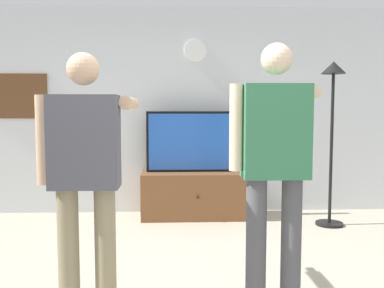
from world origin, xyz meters
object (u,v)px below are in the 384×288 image
(floor_lamp, at_px, (332,109))
(person_standing_nearer_lamp, at_px, (86,167))
(wall_clock, at_px, (195,51))
(tv_stand, at_px, (196,195))
(television, at_px, (196,142))
(framed_picture, at_px, (19,96))
(person_standing_nearer_couch, at_px, (275,158))

(floor_lamp, xyz_separation_m, person_standing_nearer_lamp, (-2.42, -2.02, -0.38))
(wall_clock, distance_m, floor_lamp, 1.88)
(tv_stand, height_order, television, television)
(floor_lamp, bearing_deg, framed_picture, 169.21)
(floor_lamp, distance_m, person_standing_nearer_lamp, 3.17)
(tv_stand, relative_size, person_standing_nearer_couch, 0.76)
(wall_clock, xyz_separation_m, floor_lamp, (1.56, -0.73, -0.76))
(wall_clock, distance_m, framed_picture, 2.36)
(framed_picture, height_order, person_standing_nearer_couch, framed_picture)
(television, relative_size, person_standing_nearer_lamp, 0.73)
(wall_clock, height_order, person_standing_nearer_couch, wall_clock)
(television, bearing_deg, framed_picture, 173.78)
(television, distance_m, wall_clock, 1.19)
(tv_stand, bearing_deg, floor_lamp, -15.66)
(floor_lamp, height_order, person_standing_nearer_couch, floor_lamp)
(framed_picture, relative_size, floor_lamp, 0.38)
(wall_clock, xyz_separation_m, framed_picture, (-2.28, 0.00, -0.59))
(person_standing_nearer_lamp, bearing_deg, person_standing_nearer_couch, 1.82)
(floor_lamp, bearing_deg, wall_clock, 154.98)
(floor_lamp, bearing_deg, person_standing_nearer_couch, -120.32)
(wall_clock, distance_m, person_standing_nearer_lamp, 3.09)
(wall_clock, height_order, floor_lamp, wall_clock)
(person_standing_nearer_lamp, bearing_deg, floor_lamp, 39.82)
(floor_lamp, relative_size, person_standing_nearer_lamp, 1.11)
(framed_picture, height_order, person_standing_nearer_lamp, framed_picture)
(framed_picture, bearing_deg, tv_stand, -7.36)
(television, bearing_deg, person_standing_nearer_lamp, -109.04)
(wall_clock, height_order, framed_picture, wall_clock)
(wall_clock, relative_size, person_standing_nearer_lamp, 0.17)
(tv_stand, distance_m, person_standing_nearer_couch, 2.56)
(person_standing_nearer_couch, bearing_deg, television, 99.24)
(wall_clock, bearing_deg, person_standing_nearer_couch, -81.58)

